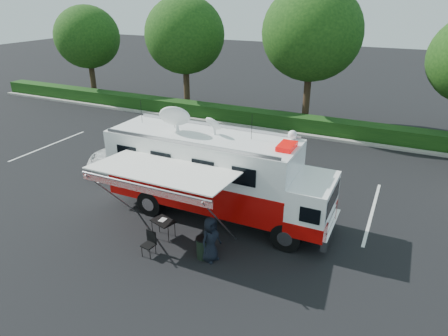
% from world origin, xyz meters
% --- Properties ---
extents(ground_plane, '(120.00, 120.00, 0.00)m').
position_xyz_m(ground_plane, '(0.00, 0.00, 0.00)').
color(ground_plane, black).
rests_on(ground_plane, ground).
extents(back_border, '(60.00, 6.14, 8.87)m').
position_xyz_m(back_border, '(1.14, 12.90, 5.00)').
color(back_border, '#9E998E').
rests_on(back_border, ground_plane).
extents(stall_lines, '(24.12, 5.50, 0.01)m').
position_xyz_m(stall_lines, '(-0.50, 3.00, 0.00)').
color(stall_lines, silver).
rests_on(stall_lines, ground_plane).
extents(command_truck, '(8.82, 2.43, 4.24)m').
position_xyz_m(command_truck, '(-0.08, -0.00, 1.81)').
color(command_truck, black).
rests_on(command_truck, ground_plane).
extents(awning, '(4.81, 2.50, 2.91)m').
position_xyz_m(awning, '(-0.87, -2.52, 2.72)').
color(awning, white).
rests_on(awning, ground_plane).
extents(white_suv, '(2.47, 5.33, 1.48)m').
position_xyz_m(white_suv, '(-6.37, 3.00, 0.00)').
color(white_suv, white).
rests_on(white_suv, ground_plane).
extents(person, '(0.72, 0.89, 1.58)m').
position_xyz_m(person, '(1.01, -2.65, 0.00)').
color(person, black).
rests_on(person, ground_plane).
extents(folding_table, '(0.96, 0.81, 0.71)m').
position_xyz_m(folding_table, '(-1.13, -2.21, 0.65)').
color(folding_table, black).
rests_on(folding_table, ground_plane).
extents(folding_chair, '(0.46, 0.48, 0.86)m').
position_xyz_m(folding_chair, '(-0.99, -3.24, 0.50)').
color(folding_chair, black).
rests_on(folding_chair, ground_plane).
extents(trash_bin, '(0.51, 0.51, 0.76)m').
position_xyz_m(trash_bin, '(0.74, -2.64, 0.39)').
color(trash_bin, black).
rests_on(trash_bin, ground_plane).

